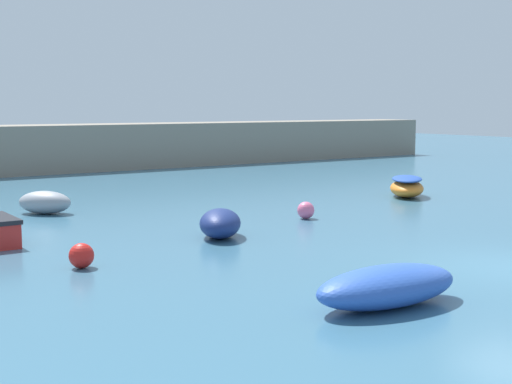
# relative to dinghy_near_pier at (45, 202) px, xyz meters

# --- Properties ---
(harbor_breakwater) EXTENTS (54.85, 3.62, 2.67)m
(harbor_breakwater) POSITION_rel_dinghy_near_pier_xyz_m (6.16, 15.49, 0.93)
(harbor_breakwater) COLOR gray
(harbor_breakwater) RESTS_ON ground_plane
(dinghy_near_pier) EXTENTS (2.09, 2.19, 0.80)m
(dinghy_near_pier) POSITION_rel_dinghy_near_pier_xyz_m (0.00, 0.00, 0.00)
(dinghy_near_pier) COLOR gray
(dinghy_near_pier) RESTS_ON ground_plane
(rowboat_white_midwater) EXTENTS (3.25, 1.52, 0.77)m
(rowboat_white_midwater) POSITION_rel_dinghy_near_pier_xyz_m (1.45, -15.08, -0.02)
(rowboat_white_midwater) COLOR #2D56B7
(rowboat_white_midwater) RESTS_ON ground_plane
(fishing_dinghy_green) EXTENTS (2.15, 2.39, 0.82)m
(fishing_dinghy_green) POSITION_rel_dinghy_near_pier_xyz_m (2.61, -7.32, 0.01)
(fishing_dinghy_green) COLOR navy
(fishing_dinghy_green) RESTS_ON ground_plane
(rowboat_with_red_cover) EXTENTS (2.91, 2.92, 0.86)m
(rowboat_with_red_cover) POSITION_rel_dinghy_near_pier_xyz_m (13.87, -3.92, 0.03)
(rowboat_with_red_cover) COLOR orange
(rowboat_with_red_cover) RESTS_ON ground_plane
(mooring_buoy_pink) EXTENTS (0.57, 0.57, 0.57)m
(mooring_buoy_pink) POSITION_rel_dinghy_near_pier_xyz_m (6.76, -6.08, -0.11)
(mooring_buoy_pink) COLOR #EA668C
(mooring_buoy_pink) RESTS_ON ground_plane
(mooring_buoy_red) EXTENTS (0.59, 0.59, 0.59)m
(mooring_buoy_red) POSITION_rel_dinghy_near_pier_xyz_m (-2.08, -8.75, -0.11)
(mooring_buoy_red) COLOR red
(mooring_buoy_red) RESTS_ON ground_plane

